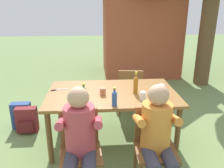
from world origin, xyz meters
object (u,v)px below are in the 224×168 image
at_px(person_in_white_shirt, 158,135).
at_px(bottle_green, 84,95).
at_px(chair_far_right, 130,89).
at_px(cup_glass, 162,87).
at_px(brick_kiosk, 140,23).
at_px(cup_steel, 76,98).
at_px(backpack_by_far_side, 27,120).
at_px(table_knife, 58,90).
at_px(person_in_plaid_shirt, 80,138).
at_px(chair_near_left, 80,146).
at_px(cup_white, 143,96).
at_px(dining_table, 112,97).
at_px(chair_near_right, 154,142).
at_px(bottle_amber, 136,84).
at_px(backpack_by_near_side, 21,116).
at_px(cup_terracotta, 103,91).
at_px(bottle_blue, 114,98).

xyz_separation_m(person_in_white_shirt, bottle_green, (-0.78, 0.59, 0.23)).
xyz_separation_m(chair_far_right, cup_glass, (0.32, -0.81, 0.33)).
bearing_deg(brick_kiosk, cup_steel, -111.85).
bearing_deg(backpack_by_far_side, chair_far_right, 16.26).
xyz_separation_m(cup_glass, table_knife, (-1.48, 0.10, -0.04)).
relative_size(cup_steel, brick_kiosk, 0.03).
height_order(backpack_by_far_side, brick_kiosk, brick_kiosk).
relative_size(person_in_plaid_shirt, table_knife, 4.98).
height_order(chair_near_left, chair_far_right, same).
distance_m(person_in_white_shirt, cup_white, 0.67).
relative_size(dining_table, chair_near_right, 2.06).
xyz_separation_m(bottle_amber, table_knife, (-1.09, 0.22, -0.13)).
xyz_separation_m(bottle_amber, backpack_by_near_side, (-1.77, 0.56, -0.70)).
distance_m(cup_steel, brick_kiosk, 4.23).
bearing_deg(cup_glass, dining_table, -176.98).
bearing_deg(brick_kiosk, backpack_by_far_side, -126.41).
xyz_separation_m(cup_terracotta, backpack_by_far_side, (-1.19, 0.44, -0.62)).
relative_size(bottle_green, brick_kiosk, 0.10).
bearing_deg(backpack_by_far_side, bottle_green, -36.79).
bearing_deg(cup_white, person_in_plaid_shirt, -140.08).
relative_size(backpack_by_near_side, brick_kiosk, 0.16).
distance_m(dining_table, table_knife, 0.78).
bearing_deg(brick_kiosk, dining_table, -106.67).
relative_size(person_in_plaid_shirt, bottle_amber, 3.80).
distance_m(chair_near_left, cup_white, 1.01).
bearing_deg(chair_near_right, bottle_green, 148.45).
xyz_separation_m(bottle_amber, cup_terracotta, (-0.45, -0.02, -0.09)).
xyz_separation_m(chair_near_right, cup_white, (-0.03, 0.54, 0.34)).
distance_m(dining_table, brick_kiosk, 3.83).
xyz_separation_m(cup_glass, cup_steel, (-1.20, -0.32, 0.00)).
height_order(person_in_white_shirt, backpack_by_far_side, person_in_white_shirt).
bearing_deg(bottle_amber, cup_terracotta, -177.79).
bearing_deg(table_knife, cup_terracotta, -20.29).
height_order(chair_far_right, cup_glass, chair_far_right).
height_order(dining_table, cup_steel, cup_steel).
height_order(chair_near_left, backpack_by_far_side, chair_near_left).
xyz_separation_m(chair_near_right, bottle_green, (-0.78, 0.48, 0.40)).
relative_size(chair_far_right, table_knife, 3.67).
bearing_deg(chair_near_left, dining_table, 64.11).
distance_m(cup_white, backpack_by_near_side, 2.08).
bearing_deg(table_knife, backpack_by_near_side, 153.03).
relative_size(chair_far_right, backpack_by_near_side, 2.02).
xyz_separation_m(person_in_plaid_shirt, bottle_amber, (0.72, 0.88, 0.25)).
bearing_deg(cup_steel, chair_near_left, -83.19).
relative_size(chair_near_left, backpack_by_near_side, 2.02).
height_order(chair_far_right, cup_white, cup_white).
bearing_deg(cup_white, cup_glass, 45.00).
relative_size(chair_far_right, person_in_white_shirt, 0.74).
bearing_deg(cup_steel, person_in_plaid_shirt, -83.67).
height_order(chair_near_right, bottle_blue, bottle_blue).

